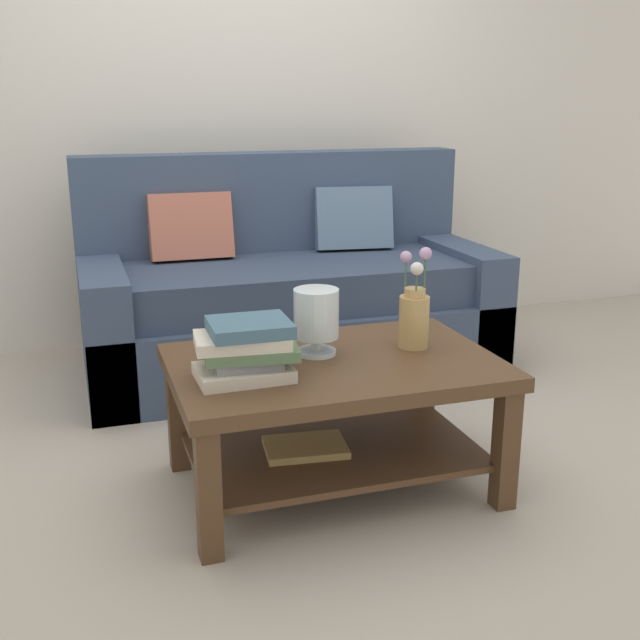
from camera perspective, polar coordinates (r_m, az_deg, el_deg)
ground_plane at (r=3.19m, az=0.39°, el=-8.76°), size 10.00×10.00×0.00m
back_wall at (r=4.49m, az=-6.56°, el=16.12°), size 6.40×0.12×2.70m
couch at (r=3.93m, az=-2.39°, el=1.69°), size 2.00×0.90×1.06m
coffee_table at (r=2.70m, az=0.95°, el=-5.55°), size 1.10×0.74×0.47m
book_stack_main at (r=2.48m, az=-5.40°, el=-2.17°), size 0.34×0.25×0.19m
glass_hurricane_vase at (r=2.68m, az=-0.27°, el=0.26°), size 0.16×0.16×0.23m
flower_pitcher at (r=2.78m, az=6.89°, el=0.46°), size 0.11×0.11×0.36m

